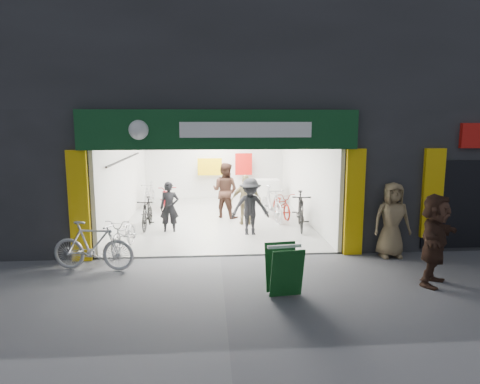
{
  "coord_description": "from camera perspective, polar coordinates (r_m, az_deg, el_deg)",
  "views": [
    {
      "loc": [
        -0.27,
        -9.98,
        3.22
      ],
      "look_at": [
        0.59,
        1.5,
        1.33
      ],
      "focal_mm": 32.0,
      "sensor_mm": 36.0,
      "label": 1
    }
  ],
  "objects": [
    {
      "name": "sandwich_board",
      "position": [
        8.14,
        5.89,
        -10.14
      ],
      "size": [
        0.68,
        0.69,
        0.94
      ],
      "rotation": [
        0.0,
        0.0,
        0.12
      ],
      "color": "#104318",
      "rests_on": "ground"
    },
    {
      "name": "bike_right_back",
      "position": [
        14.08,
        4.24,
        -1.56
      ],
      "size": [
        0.92,
        1.98,
        1.15
      ],
      "primitive_type": "imported",
      "rotation": [
        0.0,
        0.0,
        0.21
      ],
      "color": "#ABABB0",
      "rests_on": "ground"
    },
    {
      "name": "ground",
      "position": [
        10.49,
        -2.64,
        -8.58
      ],
      "size": [
        60.0,
        60.0,
        0.0
      ],
      "primitive_type": "plane",
      "color": "#56565B",
      "rests_on": "ground"
    },
    {
      "name": "customer_b",
      "position": [
        14.36,
        -2.01,
        0.17
      ],
      "size": [
        1.15,
        1.06,
        1.88
      ],
      "primitive_type": "imported",
      "rotation": [
        0.0,
        0.0,
        2.65
      ],
      "color": "#3D241B",
      "rests_on": "ground"
    },
    {
      "name": "customer_a",
      "position": [
        12.62,
        -9.39,
        -2.07
      ],
      "size": [
        0.57,
        0.39,
        1.51
      ],
      "primitive_type": "imported",
      "rotation": [
        0.0,
        0.0,
        0.06
      ],
      "color": "black",
      "rests_on": "ground"
    },
    {
      "name": "pedestrian_near",
      "position": [
        10.87,
        19.6,
        -3.52
      ],
      "size": [
        0.9,
        0.6,
        1.82
      ],
      "primitive_type": "imported",
      "rotation": [
        0.0,
        0.0,
        -0.02
      ],
      "color": "olive",
      "rests_on": "ground"
    },
    {
      "name": "parked_bike",
      "position": [
        9.94,
        -19.0,
        -6.8
      ],
      "size": [
        1.89,
        0.83,
        1.1
      ],
      "primitive_type": "imported",
      "rotation": [
        0.0,
        0.0,
        1.4
      ],
      "color": "#B1B2B6",
      "rests_on": "ground"
    },
    {
      "name": "bike_left_back",
      "position": [
        16.58,
        -11.96,
        -0.38
      ],
      "size": [
        0.66,
        1.67,
        0.98
      ],
      "primitive_type": "imported",
      "rotation": [
        0.0,
        0.0,
        -0.13
      ],
      "color": "#A8A9AD",
      "rests_on": "ground"
    },
    {
      "name": "bike_left_midfront",
      "position": [
        13.27,
        -12.27,
        -2.81
      ],
      "size": [
        0.52,
        1.62,
        0.97
      ],
      "primitive_type": "imported",
      "rotation": [
        0.0,
        0.0,
        -0.04
      ],
      "color": "black",
      "rests_on": "ground"
    },
    {
      "name": "customer_d",
      "position": [
        13.35,
        0.81,
        -1.12
      ],
      "size": [
        0.95,
        0.41,
        1.61
      ],
      "primitive_type": "imported",
      "rotation": [
        0.0,
        0.0,
        3.16
      ],
      "color": "olive",
      "rests_on": "ground"
    },
    {
      "name": "bike_right_front",
      "position": [
        13.03,
        8.08,
        -2.5
      ],
      "size": [
        0.83,
        1.97,
        1.15
      ],
      "primitive_type": "imported",
      "rotation": [
        0.0,
        0.0,
        -0.16
      ],
      "color": "black",
      "rests_on": "ground"
    },
    {
      "name": "bike_left_midback",
      "position": [
        15.81,
        -9.78,
        -0.82
      ],
      "size": [
        0.96,
        1.91,
        0.96
      ],
      "primitive_type": "imported",
      "rotation": [
        0.0,
        0.0,
        0.19
      ],
      "color": "maroon",
      "rests_on": "ground"
    },
    {
      "name": "building",
      "position": [
        15.06,
        0.22,
        13.47
      ],
      "size": [
        17.0,
        10.27,
        8.0
      ],
      "color": "#232326",
      "rests_on": "ground"
    },
    {
      "name": "bike_right_mid",
      "position": [
        14.6,
        5.58,
        -1.7
      ],
      "size": [
        0.85,
        1.76,
        0.88
      ],
      "primitive_type": "imported",
      "rotation": [
        0.0,
        0.0,
        0.16
      ],
      "color": "maroon",
      "rests_on": "ground"
    },
    {
      "name": "pedestrian_far",
      "position": [
        9.34,
        24.52,
        -5.82
      ],
      "size": [
        1.52,
        1.65,
        1.84
      ],
      "primitive_type": "imported",
      "rotation": [
        0.0,
        0.0,
        0.87
      ],
      "color": "#3B251B",
      "rests_on": "ground"
    },
    {
      "name": "bike_left_front",
      "position": [
        11.14,
        -15.15,
        -5.43
      ],
      "size": [
        0.83,
        1.78,
        0.9
      ],
      "primitive_type": "imported",
      "rotation": [
        0.0,
        0.0,
        -0.14
      ],
      "color": "#B4B3B8",
      "rests_on": "ground"
    },
    {
      "name": "customer_c",
      "position": [
        12.14,
        1.38,
        -2.05
      ],
      "size": [
        1.09,
        0.65,
        1.66
      ],
      "primitive_type": "imported",
      "rotation": [
        0.0,
        0.0,
        0.03
      ],
      "color": "black",
      "rests_on": "ground"
    }
  ]
}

